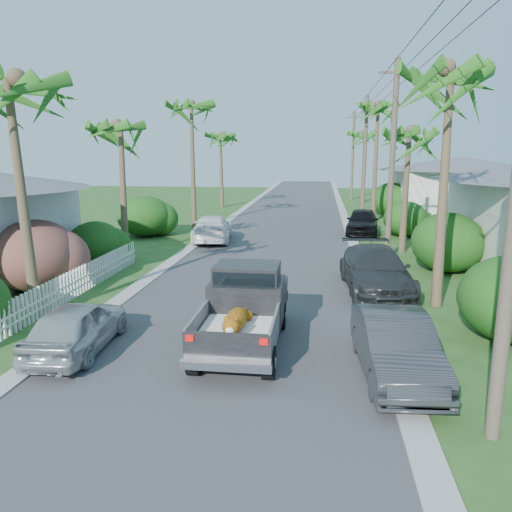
# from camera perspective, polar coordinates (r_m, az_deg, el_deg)

# --- Properties ---
(ground) EXTENTS (120.00, 120.00, 0.00)m
(ground) POSITION_cam_1_polar(r_m,az_deg,el_deg) (11.94, -5.24, -12.99)
(ground) COLOR #264D1C
(ground) RESTS_ON ground
(road) EXTENTS (8.00, 100.00, 0.02)m
(road) POSITION_cam_1_polar(r_m,az_deg,el_deg) (35.99, 3.45, 3.88)
(road) COLOR #38383A
(road) RESTS_ON ground
(curb_left) EXTENTS (0.60, 100.00, 0.06)m
(curb_left) POSITION_cam_1_polar(r_m,az_deg,el_deg) (36.53, -3.30, 4.03)
(curb_left) COLOR #A5A39E
(curb_left) RESTS_ON ground
(curb_right) EXTENTS (0.60, 100.00, 0.06)m
(curb_right) POSITION_cam_1_polar(r_m,az_deg,el_deg) (35.95, 10.32, 3.73)
(curb_right) COLOR #A5A39E
(curb_right) RESTS_ON ground
(pickup_truck) EXTENTS (1.98, 5.12, 2.06)m
(pickup_truck) POSITION_cam_1_polar(r_m,az_deg,el_deg) (13.33, -1.17, -5.59)
(pickup_truck) COLOR black
(pickup_truck) RESTS_ON ground
(parked_car_rn) EXTENTS (1.79, 4.38, 1.41)m
(parked_car_rn) POSITION_cam_1_polar(r_m,az_deg,el_deg) (11.80, 15.66, -9.98)
(parked_car_rn) COLOR #2D2F32
(parked_car_rn) RESTS_ON ground
(parked_car_rm) EXTENTS (2.59, 5.54, 1.56)m
(parked_car_rm) POSITION_cam_1_polar(r_m,az_deg,el_deg) (18.54, 13.52, -1.64)
(parked_car_rm) COLOR #282B2C
(parked_car_rm) RESTS_ON ground
(parked_car_rf) EXTENTS (2.32, 4.76, 1.56)m
(parked_car_rf) POSITION_cam_1_polar(r_m,az_deg,el_deg) (31.31, 12.05, 3.86)
(parked_car_rf) COLOR black
(parked_car_rf) RESTS_ON ground
(parked_car_ln) EXTENTS (1.77, 3.95, 1.32)m
(parked_car_ln) POSITION_cam_1_polar(r_m,az_deg,el_deg) (13.53, -19.79, -7.62)
(parked_car_ln) COLOR #B5B9BD
(parked_car_ln) RESTS_ON ground
(parked_car_lf) EXTENTS (2.74, 5.31, 1.47)m
(parked_car_lf) POSITION_cam_1_polar(r_m,az_deg,el_deg) (28.28, -5.02, 3.14)
(parked_car_lf) COLOR white
(parked_car_lf) RESTS_ON ground
(palm_l_a) EXTENTS (4.40, 4.40, 8.20)m
(palm_l_a) POSITION_cam_1_polar(r_m,az_deg,el_deg) (16.20, -26.22, 17.53)
(palm_l_a) COLOR brown
(palm_l_a) RESTS_ON ground
(palm_l_b) EXTENTS (4.40, 4.40, 7.40)m
(palm_l_b) POSITION_cam_1_polar(r_m,az_deg,el_deg) (24.41, -15.33, 14.14)
(palm_l_b) COLOR brown
(palm_l_b) RESTS_ON ground
(palm_l_c) EXTENTS (4.40, 4.40, 9.20)m
(palm_l_c) POSITION_cam_1_polar(r_m,az_deg,el_deg) (33.76, -7.42, 16.72)
(palm_l_c) COLOR brown
(palm_l_c) RESTS_ON ground
(palm_l_d) EXTENTS (4.40, 4.40, 7.70)m
(palm_l_d) POSITION_cam_1_polar(r_m,az_deg,el_deg) (45.47, -4.05, 13.66)
(palm_l_d) COLOR brown
(palm_l_d) RESTS_ON ground
(palm_r_a) EXTENTS (4.40, 4.40, 8.70)m
(palm_r_a) POSITION_cam_1_polar(r_m,az_deg,el_deg) (17.17, 21.55, 19.17)
(palm_r_a) COLOR brown
(palm_r_a) RESTS_ON ground
(palm_r_b) EXTENTS (4.40, 4.40, 7.20)m
(palm_r_b) POSITION_cam_1_polar(r_m,az_deg,el_deg) (25.91, 17.12, 13.45)
(palm_r_b) COLOR brown
(palm_r_b) RESTS_ON ground
(palm_r_c) EXTENTS (4.40, 4.40, 9.40)m
(palm_r_c) POSITION_cam_1_polar(r_m,az_deg,el_deg) (36.88, 13.80, 16.38)
(palm_r_c) COLOR brown
(palm_r_c) RESTS_ON ground
(palm_r_d) EXTENTS (4.40, 4.40, 8.00)m
(palm_r_d) POSITION_cam_1_polar(r_m,az_deg,el_deg) (50.75, 12.34, 13.57)
(palm_r_d) COLOR brown
(palm_r_d) RESTS_ON ground
(shrub_l_b) EXTENTS (3.00, 3.30, 2.60)m
(shrub_l_b) POSITION_cam_1_polar(r_m,az_deg,el_deg) (19.82, -23.87, 0.06)
(shrub_l_b) COLOR #B51948
(shrub_l_b) RESTS_ON ground
(shrub_l_c) EXTENTS (2.40, 2.64, 2.00)m
(shrub_l_c) POSITION_cam_1_polar(r_m,az_deg,el_deg) (23.15, -17.90, 1.32)
(shrub_l_c) COLOR #154112
(shrub_l_c) RESTS_ON ground
(shrub_l_d) EXTENTS (3.20, 3.52, 2.40)m
(shrub_l_d) POSITION_cam_1_polar(r_m,az_deg,el_deg) (30.65, -12.61, 4.46)
(shrub_l_d) COLOR #154112
(shrub_l_d) RESTS_ON ground
(shrub_r_b) EXTENTS (3.00, 3.30, 2.50)m
(shrub_r_b) POSITION_cam_1_polar(r_m,az_deg,el_deg) (22.53, 21.05, 1.47)
(shrub_r_b) COLOR #154112
(shrub_r_b) RESTS_ON ground
(shrub_r_c) EXTENTS (2.60, 2.86, 2.10)m
(shrub_r_c) POSITION_cam_1_polar(r_m,az_deg,el_deg) (31.23, 16.71, 4.10)
(shrub_r_c) COLOR #154112
(shrub_r_c) RESTS_ON ground
(shrub_r_d) EXTENTS (3.20, 3.52, 2.60)m
(shrub_r_d) POSITION_cam_1_polar(r_m,az_deg,el_deg) (41.11, 15.24, 6.29)
(shrub_r_d) COLOR #154112
(shrub_r_d) RESTS_ON ground
(picket_fence) EXTENTS (0.10, 11.00, 1.00)m
(picket_fence) POSITION_cam_1_polar(r_m,az_deg,el_deg) (18.70, -19.72, -2.79)
(picket_fence) COLOR white
(picket_fence) RESTS_ON ground
(house_right_far) EXTENTS (9.00, 8.00, 4.60)m
(house_right_far) POSITION_cam_1_polar(r_m,az_deg,el_deg) (42.01, 22.12, 7.08)
(house_right_far) COLOR silver
(house_right_far) RESTS_ON ground
(utility_pole_b) EXTENTS (1.60, 0.26, 9.00)m
(utility_pole_b) POSITION_cam_1_polar(r_m,az_deg,el_deg) (23.77, 15.30, 10.48)
(utility_pole_b) COLOR brown
(utility_pole_b) RESTS_ON ground
(utility_pole_c) EXTENTS (1.60, 0.26, 9.00)m
(utility_pole_c) POSITION_cam_1_polar(r_m,az_deg,el_deg) (38.69, 12.32, 11.01)
(utility_pole_c) COLOR brown
(utility_pole_c) RESTS_ON ground
(utility_pole_d) EXTENTS (1.60, 0.26, 9.00)m
(utility_pole_d) POSITION_cam_1_polar(r_m,az_deg,el_deg) (53.65, 11.00, 11.24)
(utility_pole_d) COLOR brown
(utility_pole_d) RESTS_ON ground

